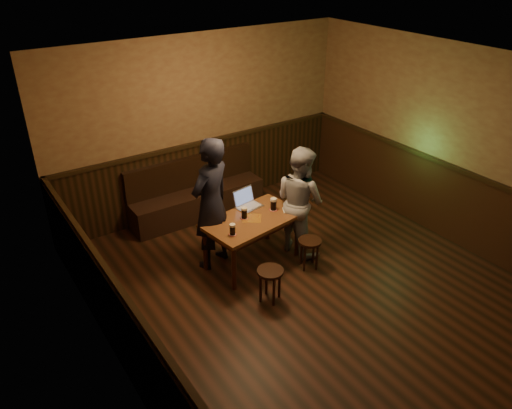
{
  "coord_description": "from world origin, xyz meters",
  "views": [
    {
      "loc": [
        -3.46,
        -3.66,
        4.02
      ],
      "look_at": [
        -0.3,
        1.03,
        0.95
      ],
      "focal_mm": 35.0,
      "sensor_mm": 36.0,
      "label": 1
    }
  ],
  "objects": [
    {
      "name": "stool_left",
      "position": [
        -0.56,
        0.33,
        0.35
      ],
      "size": [
        0.4,
        0.4,
        0.44
      ],
      "rotation": [
        0.0,
        0.0,
        -0.24
      ],
      "color": "black",
      "rests_on": "ground"
    },
    {
      "name": "pint_mid",
      "position": [
        -0.38,
        1.19,
        0.78
      ],
      "size": [
        0.1,
        0.1,
        0.16
      ],
      "color": "#A3141D",
      "rests_on": "pub_table"
    },
    {
      "name": "bench",
      "position": [
        -0.3,
        2.75,
        0.31
      ],
      "size": [
        2.2,
        0.5,
        0.95
      ],
      "color": "black",
      "rests_on": "ground"
    },
    {
      "name": "laptop",
      "position": [
        -0.17,
        1.45,
        0.76
      ],
      "size": [
        0.38,
        0.33,
        0.24
      ],
      "rotation": [
        0.0,
        0.0,
        0.17
      ],
      "color": "silver",
      "rests_on": "pub_table"
    },
    {
      "name": "pint_left",
      "position": [
        -0.73,
        0.92,
        0.78
      ],
      "size": [
        0.1,
        0.1,
        0.15
      ],
      "color": "#A3141D",
      "rests_on": "pub_table"
    },
    {
      "name": "person_suit",
      "position": [
        -0.75,
        1.42,
        0.92
      ],
      "size": [
        0.78,
        0.65,
        1.84
      ],
      "primitive_type": "imported",
      "rotation": [
        0.0,
        0.0,
        3.51
      ],
      "color": "black",
      "rests_on": "ground"
    },
    {
      "name": "pub_table",
      "position": [
        -0.3,
        1.13,
        0.61
      ],
      "size": [
        1.4,
        0.93,
        0.7
      ],
      "rotation": [
        0.0,
        0.0,
        0.15
      ],
      "color": "brown",
      "rests_on": "ground"
    },
    {
      "name": "room",
      "position": [
        0.0,
        0.22,
        1.2
      ],
      "size": [
        5.04,
        6.04,
        2.84
      ],
      "color": "black",
      "rests_on": "ground"
    },
    {
      "name": "pint_right",
      "position": [
        0.08,
        1.16,
        0.79
      ],
      "size": [
        0.11,
        0.11,
        0.18
      ],
      "color": "#A3141D",
      "rests_on": "pub_table"
    },
    {
      "name": "menu",
      "position": [
        0.27,
        1.02,
        0.7
      ],
      "size": [
        0.26,
        0.24,
        0.0
      ],
      "primitive_type": "cube",
      "rotation": [
        0.0,
        0.0,
        -0.49
      ],
      "color": "silver",
      "rests_on": "pub_table"
    },
    {
      "name": "stool_right",
      "position": [
        0.28,
        0.6,
        0.34
      ],
      "size": [
        0.41,
        0.41,
        0.43
      ],
      "rotation": [
        0.0,
        0.0,
        0.37
      ],
      "color": "black",
      "rests_on": "ground"
    },
    {
      "name": "person_grey",
      "position": [
        0.44,
        1.05,
        0.79
      ],
      "size": [
        0.66,
        0.82,
        1.58
      ],
      "primitive_type": "imported",
      "rotation": [
        0.0,
        0.0,
        1.66
      ],
      "color": "gray",
      "rests_on": "ground"
    }
  ]
}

